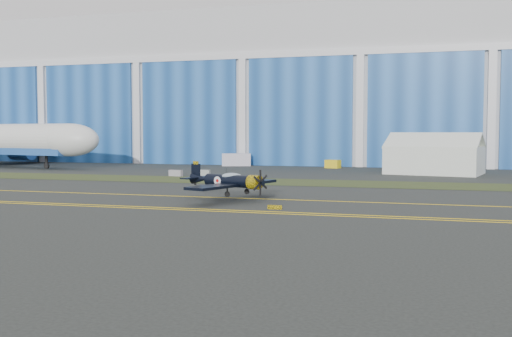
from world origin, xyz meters
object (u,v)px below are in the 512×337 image
(tent, at_px, (435,153))
(shipping_container, at_px, (236,160))
(tug, at_px, (333,164))
(warbird, at_px, (229,181))

(tent, height_order, shipping_container, tent)
(tug, bearing_deg, tent, -12.40)
(shipping_container, relative_size, tug, 2.14)
(warbird, distance_m, tug, 51.59)
(warbird, bearing_deg, tug, 106.84)
(tent, relative_size, shipping_container, 2.87)
(warbird, xyz_separation_m, tug, (1.58, 51.56, -1.09))
(warbird, distance_m, tent, 45.63)
(tent, distance_m, tug, 19.70)
(shipping_container, bearing_deg, warbird, -92.27)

